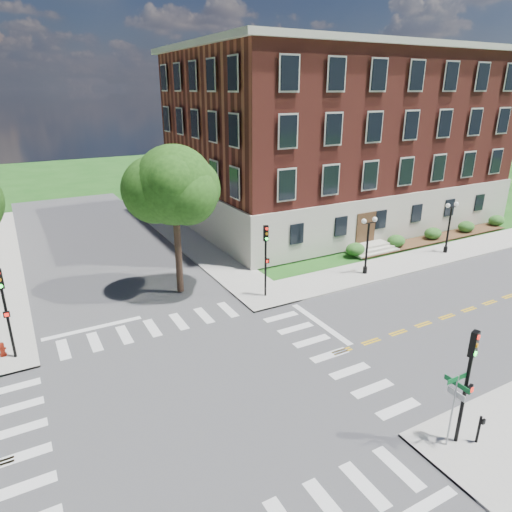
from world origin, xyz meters
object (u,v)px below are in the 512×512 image
traffic_signal_ne (266,252)px  twin_lamp_west (367,242)px  traffic_signal_nw (4,303)px  street_sign_pole (455,397)px  twin_lamp_east (449,225)px  push_button_post (479,428)px  traffic_signal_se (469,374)px  fire_hydrant (2,350)px

traffic_signal_ne → twin_lamp_west: (8.40, -0.14, -0.66)m
twin_lamp_west → traffic_signal_nw: bearing=-179.7°
twin_lamp_west → traffic_signal_ne: bearing=179.0°
traffic_signal_nw → traffic_signal_ne: bearing=1.0°
traffic_signal_nw → street_sign_pole: 20.48m
twin_lamp_east → push_button_post: bearing=-137.2°
twin_lamp_west → street_sign_pole: (-8.98, -14.82, -0.21)m
traffic_signal_se → twin_lamp_east: (17.48, 15.17, -0.66)m
twin_lamp_west → street_sign_pole: size_ratio=1.36×
twin_lamp_west → twin_lamp_east: size_ratio=1.00×
traffic_signal_nw → fire_hydrant: (-0.53, 0.45, -2.72)m
twin_lamp_east → traffic_signal_se: bearing=-139.0°
traffic_signal_ne → street_sign_pole: 15.01m
twin_lamp_east → fire_hydrant: 32.78m
street_sign_pole → fire_hydrant: size_ratio=4.13×
twin_lamp_east → street_sign_pole: size_ratio=1.36×
traffic_signal_nw → twin_lamp_east: size_ratio=1.13×
twin_lamp_west → twin_lamp_east: same height
traffic_signal_nw → twin_lamp_west: traffic_signal_nw is taller
street_sign_pole → fire_hydrant: 21.24m
push_button_post → twin_lamp_west: bearing=62.8°
traffic_signal_nw → fire_hydrant: size_ratio=6.40×
traffic_signal_ne → fire_hydrant: size_ratio=6.40×
traffic_signal_nw → fire_hydrant: bearing=139.8°
traffic_signal_se → traffic_signal_nw: size_ratio=1.00×
street_sign_pole → traffic_signal_ne: bearing=87.8°
traffic_signal_se → street_sign_pole: bearing=173.9°
traffic_signal_se → twin_lamp_east: bearing=41.0°
twin_lamp_east → traffic_signal_nw: bearing=-179.3°
twin_lamp_east → push_button_post: 23.03m
traffic_signal_nw → street_sign_pole: size_ratio=1.55×
twin_lamp_west → twin_lamp_east: bearing=1.9°
push_button_post → traffic_signal_ne: bearing=92.0°
twin_lamp_west → twin_lamp_east: 8.98m
twin_lamp_east → fire_hydrant: twin_lamp_east is taller
traffic_signal_ne → twin_lamp_east: bearing=0.5°
traffic_signal_se → traffic_signal_nw: bearing=134.9°
traffic_signal_se → twin_lamp_west: 17.15m
traffic_signal_ne → twin_lamp_west: size_ratio=1.13×
traffic_signal_ne → twin_lamp_east: traffic_signal_ne is taller
twin_lamp_west → push_button_post: (-7.87, -15.31, -1.73)m
fire_hydrant → traffic_signal_ne: bearing=-0.7°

